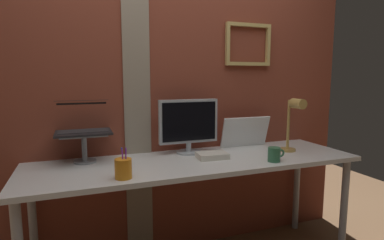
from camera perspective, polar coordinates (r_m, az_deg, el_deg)
brick_wall_back at (r=2.31m, az=-5.39°, el=5.53°), size 3.03×0.16×2.44m
desk at (r=2.09m, az=0.98°, el=-9.23°), size 2.17×0.63×0.78m
monitor at (r=2.20m, az=-0.62°, el=-0.69°), size 0.43×0.18×0.38m
laptop_stand at (r=2.09m, az=-19.09°, el=-3.96°), size 0.28×0.22×0.19m
laptop at (r=2.13m, az=-19.27°, el=-0.74°), size 0.34×0.28×0.20m
whiteboard_panel at (r=2.45m, az=9.70°, el=-2.16°), size 0.39×0.08×0.24m
desk_lamp at (r=2.33m, az=18.01°, el=0.16°), size 0.12×0.20×0.39m
pen_cup at (r=1.72m, az=-12.43°, el=-8.62°), size 0.09×0.09×0.17m
coffee_mug at (r=2.08m, az=14.81°, el=-6.09°), size 0.12×0.08×0.09m
paper_clutter_stack at (r=2.10m, az=3.69°, el=-6.47°), size 0.21×0.15×0.04m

